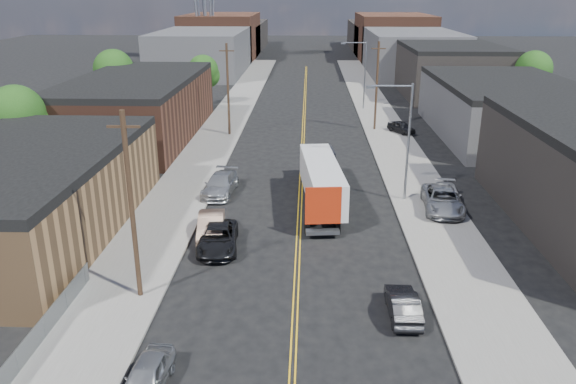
# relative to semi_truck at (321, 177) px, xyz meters

# --- Properties ---
(ground) EXTENTS (260.00, 260.00, 0.00)m
(ground) POSITION_rel_semi_truck_xyz_m (-1.57, 35.56, -2.02)
(ground) COLOR black
(ground) RESTS_ON ground
(centerline) EXTENTS (0.32, 120.00, 0.01)m
(centerline) POSITION_rel_semi_truck_xyz_m (-1.57, 20.56, -2.02)
(centerline) COLOR gold
(centerline) RESTS_ON ground
(sidewalk_left) EXTENTS (5.00, 140.00, 0.15)m
(sidewalk_left) POSITION_rel_semi_truck_xyz_m (-11.07, 20.56, -1.95)
(sidewalk_left) COLOR slate
(sidewalk_left) RESTS_ON ground
(sidewalk_right) EXTENTS (5.00, 140.00, 0.15)m
(sidewalk_right) POSITION_rel_semi_truck_xyz_m (7.93, 20.56, -1.95)
(sidewalk_right) COLOR slate
(sidewalk_right) RESTS_ON ground
(warehouse_tan) EXTENTS (12.00, 22.00, 5.60)m
(warehouse_tan) POSITION_rel_semi_truck_xyz_m (-19.57, -6.44, 0.78)
(warehouse_tan) COLOR brown
(warehouse_tan) RESTS_ON ground
(warehouse_brown) EXTENTS (12.00, 26.00, 6.60)m
(warehouse_brown) POSITION_rel_semi_truck_xyz_m (-19.57, 19.56, 1.28)
(warehouse_brown) COLOR #48281C
(warehouse_brown) RESTS_ON ground
(industrial_right_b) EXTENTS (14.00, 24.00, 6.10)m
(industrial_right_b) POSITION_rel_semi_truck_xyz_m (20.43, 21.56, 1.03)
(industrial_right_b) COLOR #3E3E41
(industrial_right_b) RESTS_ON ground
(industrial_right_c) EXTENTS (14.00, 22.00, 7.60)m
(industrial_right_c) POSITION_rel_semi_truck_xyz_m (20.43, 47.56, 1.78)
(industrial_right_c) COLOR black
(industrial_right_c) RESTS_ON ground
(skyline_left_a) EXTENTS (16.00, 30.00, 8.00)m
(skyline_left_a) POSITION_rel_semi_truck_xyz_m (-21.57, 70.56, 1.98)
(skyline_left_a) COLOR #3E3E41
(skyline_left_a) RESTS_ON ground
(skyline_right_a) EXTENTS (16.00, 30.00, 8.00)m
(skyline_right_a) POSITION_rel_semi_truck_xyz_m (18.43, 70.56, 1.98)
(skyline_right_a) COLOR #3E3E41
(skyline_right_a) RESTS_ON ground
(skyline_left_b) EXTENTS (16.00, 26.00, 10.00)m
(skyline_left_b) POSITION_rel_semi_truck_xyz_m (-21.57, 95.56, 2.98)
(skyline_left_b) COLOR #48281C
(skyline_left_b) RESTS_ON ground
(skyline_right_b) EXTENTS (16.00, 26.00, 10.00)m
(skyline_right_b) POSITION_rel_semi_truck_xyz_m (18.43, 95.56, 2.98)
(skyline_right_b) COLOR #48281C
(skyline_right_b) RESTS_ON ground
(skyline_left_c) EXTENTS (16.00, 40.00, 7.00)m
(skyline_left_c) POSITION_rel_semi_truck_xyz_m (-21.57, 115.56, 1.48)
(skyline_left_c) COLOR black
(skyline_left_c) RESTS_ON ground
(skyline_right_c) EXTENTS (16.00, 40.00, 7.00)m
(skyline_right_c) POSITION_rel_semi_truck_xyz_m (18.43, 115.56, 1.48)
(skyline_right_c) COLOR black
(skyline_right_c) RESTS_ON ground
(streetlight_near) EXTENTS (3.39, 0.25, 9.00)m
(streetlight_near) POSITION_rel_semi_truck_xyz_m (6.03, 0.56, 3.30)
(streetlight_near) COLOR gray
(streetlight_near) RESTS_ON ground
(streetlight_far) EXTENTS (3.39, 0.25, 9.00)m
(streetlight_far) POSITION_rel_semi_truck_xyz_m (6.03, 35.56, 3.30)
(streetlight_far) COLOR gray
(streetlight_far) RESTS_ON ground
(utility_pole_left_near) EXTENTS (1.60, 0.26, 10.00)m
(utility_pole_left_near) POSITION_rel_semi_truck_xyz_m (-9.77, -14.44, 3.12)
(utility_pole_left_near) COLOR black
(utility_pole_left_near) RESTS_ON ground
(utility_pole_left_far) EXTENTS (1.60, 0.26, 10.00)m
(utility_pole_left_far) POSITION_rel_semi_truck_xyz_m (-9.77, 20.56, 3.12)
(utility_pole_left_far) COLOR black
(utility_pole_left_far) RESTS_ON ground
(utility_pole_right) EXTENTS (1.60, 0.26, 10.00)m
(utility_pole_right) POSITION_rel_semi_truck_xyz_m (6.63, 23.56, 3.12)
(utility_pole_right) COLOR black
(utility_pole_right) RESTS_ON ground
(chainlink_fence) EXTENTS (0.05, 16.00, 1.22)m
(chainlink_fence) POSITION_rel_semi_truck_xyz_m (-13.07, -20.94, -1.37)
(chainlink_fence) COLOR slate
(chainlink_fence) RESTS_ON ground
(tree_left_near) EXTENTS (4.85, 4.76, 7.91)m
(tree_left_near) POSITION_rel_semi_truck_xyz_m (-25.51, 5.56, 3.15)
(tree_left_near) COLOR black
(tree_left_near) RESTS_ON ground
(tree_left_mid) EXTENTS (5.10, 5.04, 8.37)m
(tree_left_mid) POSITION_rel_semi_truck_xyz_m (-25.51, 30.56, 3.46)
(tree_left_mid) COLOR black
(tree_left_mid) RESTS_ON ground
(tree_left_far) EXTENTS (4.35, 4.20, 6.97)m
(tree_left_far) POSITION_rel_semi_truck_xyz_m (-15.51, 37.56, 2.54)
(tree_left_far) COLOR black
(tree_left_far) RESTS_ON ground
(tree_right_far) EXTENTS (4.85, 4.76, 7.91)m
(tree_right_far) POSITION_rel_semi_truck_xyz_m (28.49, 35.56, 3.15)
(tree_right_far) COLOR black
(tree_right_far) RESTS_ON ground
(semi_truck) EXTENTS (3.33, 13.80, 3.55)m
(semi_truck) POSITION_rel_semi_truck_xyz_m (0.00, 0.00, 0.00)
(semi_truck) COLOR #BEBEBE
(semi_truck) RESTS_ON ground
(car_left_a) EXTENTS (1.83, 3.91, 1.29)m
(car_left_a) POSITION_rel_semi_truck_xyz_m (-7.40, -21.62, -1.38)
(car_left_a) COLOR #979A9C
(car_left_a) RESTS_ON ground
(car_left_b) EXTENTS (2.14, 4.85, 1.55)m
(car_left_b) POSITION_rel_semi_truck_xyz_m (-7.28, -6.72, -1.25)
(car_left_b) COLOR #876B58
(car_left_b) RESTS_ON ground
(car_left_c) EXTENTS (2.85, 5.38, 1.44)m
(car_left_c) POSITION_rel_semi_truck_xyz_m (-6.57, -8.44, -1.30)
(car_left_c) COLOR black
(car_left_c) RESTS_ON ground
(car_left_d) EXTENTS (2.70, 5.61, 1.58)m
(car_left_d) POSITION_rel_semi_truck_xyz_m (-7.92, 1.56, -1.23)
(car_left_d) COLOR #9FA2A4
(car_left_d) RESTS_ON ground
(car_right_oncoming) EXTENTS (1.41, 3.99, 1.31)m
(car_right_oncoming) POSITION_rel_semi_truck_xyz_m (3.76, -15.78, -1.37)
(car_right_oncoming) COLOR black
(car_right_oncoming) RESTS_ON ground
(car_right_lot_a) EXTENTS (3.16, 6.01, 1.61)m
(car_right_lot_a) POSITION_rel_semi_truck_xyz_m (8.81, -1.67, -1.07)
(car_right_lot_a) COLOR #96989B
(car_right_lot_a) RESTS_ON sidewalk_right
(car_right_lot_b) EXTENTS (2.38, 4.80, 1.34)m
(car_right_lot_b) POSITION_rel_semi_truck_xyz_m (9.43, -0.44, -1.20)
(car_right_lot_b) COLOR #BABABA
(car_right_lot_b) RESTS_ON sidewalk_right
(car_right_lot_c) EXTENTS (3.15, 3.99, 1.27)m
(car_right_lot_c) POSITION_rel_semi_truck_xyz_m (9.43, 21.96, -1.24)
(car_right_lot_c) COLOR black
(car_right_lot_c) RESTS_ON sidewalk_right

